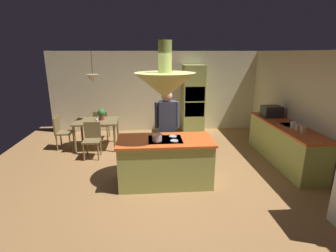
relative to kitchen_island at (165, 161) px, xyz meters
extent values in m
plane|color=#9E7042|center=(0.00, 0.20, -0.46)|extent=(8.16, 8.16, 0.00)
cube|color=beige|center=(0.00, 3.65, 0.82)|extent=(6.80, 0.10, 2.55)
cube|color=beige|center=(3.25, 0.60, 0.82)|extent=(0.10, 7.20, 2.55)
cube|color=#A8B259|center=(0.00, 0.00, -0.02)|extent=(1.77, 0.82, 0.87)
cube|color=#E05B23|center=(0.00, 0.00, 0.43)|extent=(1.83, 0.88, 0.04)
cube|color=black|center=(0.00, 0.00, 0.45)|extent=(0.64, 0.52, 0.01)
cylinder|color=#B2B2B7|center=(-0.16, -0.13, 0.46)|extent=(0.15, 0.15, 0.02)
cylinder|color=#B2B2B7|center=(0.16, -0.13, 0.46)|extent=(0.15, 0.15, 0.02)
cylinder|color=#B2B2B7|center=(-0.16, 0.13, 0.46)|extent=(0.15, 0.15, 0.02)
cylinder|color=#B2B2B7|center=(0.16, 0.13, 0.46)|extent=(0.15, 0.15, 0.02)
cube|color=#A8B259|center=(2.84, 0.80, -0.02)|extent=(0.62, 2.55, 0.87)
cube|color=#E05B23|center=(2.84, 0.80, 0.43)|extent=(0.66, 2.59, 0.04)
cube|color=#B2B2B7|center=(3.00, 0.80, 0.37)|extent=(0.48, 0.36, 0.16)
cube|color=#A8B259|center=(1.10, 3.25, 0.61)|extent=(0.66, 0.62, 2.14)
cube|color=black|center=(1.10, 2.96, 0.84)|extent=(0.60, 0.04, 0.44)
cube|color=black|center=(1.10, 2.96, 0.36)|extent=(0.60, 0.04, 0.44)
cube|color=olive|center=(-1.70, 2.10, 0.28)|extent=(1.13, 0.86, 0.04)
cylinder|color=olive|center=(-2.21, 1.73, -0.10)|extent=(0.06, 0.06, 0.72)
cylinder|color=olive|center=(-1.19, 1.73, -0.10)|extent=(0.06, 0.06, 0.72)
cylinder|color=olive|center=(-2.21, 2.47, -0.10)|extent=(0.06, 0.06, 0.72)
cylinder|color=olive|center=(-1.19, 2.47, -0.10)|extent=(0.06, 0.06, 0.72)
cylinder|color=tan|center=(0.00, 0.71, -0.03)|extent=(0.14, 0.14, 0.86)
cylinder|color=tan|center=(0.18, 0.71, -0.03)|extent=(0.14, 0.14, 0.86)
cube|color=#3F4C66|center=(0.09, 0.71, 0.73)|extent=(0.36, 0.22, 0.66)
cylinder|color=#3F4C66|center=(-0.13, 0.71, 0.76)|extent=(0.09, 0.09, 0.56)
cylinder|color=#3F4C66|center=(0.31, 0.71, 0.76)|extent=(0.09, 0.09, 0.56)
sphere|color=tan|center=(0.09, 0.71, 1.16)|extent=(0.23, 0.23, 0.23)
cone|color=#A8B259|center=(0.00, 0.00, 1.48)|extent=(1.10, 1.10, 0.45)
cylinder|color=#A8B259|center=(0.00, 0.00, 1.98)|extent=(0.24, 0.24, 0.55)
cone|color=beige|center=(-1.70, 2.10, 1.40)|extent=(0.32, 0.32, 0.22)
cylinder|color=black|center=(-1.70, 2.10, 1.81)|extent=(0.01, 0.01, 0.60)
cube|color=olive|center=(-1.70, 1.37, -0.02)|extent=(0.40, 0.40, 0.04)
cube|color=olive|center=(-1.70, 1.55, 0.20)|extent=(0.40, 0.04, 0.42)
cylinder|color=olive|center=(-1.87, 1.20, -0.24)|extent=(0.04, 0.04, 0.43)
cylinder|color=olive|center=(-1.53, 1.20, -0.24)|extent=(0.04, 0.04, 0.43)
cylinder|color=olive|center=(-1.87, 1.54, -0.24)|extent=(0.04, 0.04, 0.43)
cylinder|color=olive|center=(-1.53, 1.54, -0.24)|extent=(0.04, 0.04, 0.43)
cube|color=olive|center=(-1.70, 2.83, -0.02)|extent=(0.40, 0.40, 0.04)
cube|color=olive|center=(-1.70, 2.65, 0.20)|extent=(0.40, 0.04, 0.42)
cylinder|color=olive|center=(-1.53, 3.00, -0.24)|extent=(0.04, 0.04, 0.43)
cylinder|color=olive|center=(-1.87, 3.00, -0.24)|extent=(0.04, 0.04, 0.43)
cylinder|color=olive|center=(-1.53, 2.66, -0.24)|extent=(0.04, 0.04, 0.43)
cylinder|color=olive|center=(-1.87, 2.66, -0.24)|extent=(0.04, 0.04, 0.43)
cube|color=olive|center=(-2.57, 2.10, -0.02)|extent=(0.40, 0.40, 0.04)
cube|color=olive|center=(-2.75, 2.10, 0.20)|extent=(0.04, 0.40, 0.42)
cylinder|color=olive|center=(-2.40, 1.93, -0.24)|extent=(0.04, 0.04, 0.43)
cylinder|color=olive|center=(-2.40, 2.27, -0.24)|extent=(0.04, 0.04, 0.43)
cylinder|color=olive|center=(-2.74, 1.93, -0.24)|extent=(0.04, 0.04, 0.43)
cylinder|color=olive|center=(-2.74, 2.27, -0.24)|extent=(0.04, 0.04, 0.43)
cylinder|color=#99382D|center=(-1.56, 2.15, 0.36)|extent=(0.14, 0.14, 0.12)
sphere|color=#2D722D|center=(-1.56, 2.15, 0.50)|extent=(0.20, 0.20, 0.20)
cylinder|color=white|center=(-1.64, 1.88, 0.35)|extent=(0.07, 0.07, 0.09)
cylinder|color=#E0B78C|center=(2.84, 0.16, 0.52)|extent=(0.11, 0.11, 0.15)
cylinder|color=#E0B78C|center=(2.84, 0.34, 0.52)|extent=(0.13, 0.13, 0.15)
cylinder|color=silver|center=(2.84, 0.52, 0.52)|extent=(0.13, 0.13, 0.15)
cube|color=#232326|center=(2.84, 1.56, 0.59)|extent=(0.46, 0.36, 0.28)
cylinder|color=#B2B2B7|center=(-0.16, -0.13, 0.53)|extent=(0.18, 0.18, 0.12)
camera|label=1|loc=(-0.30, -4.58, 2.05)|focal=27.21mm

